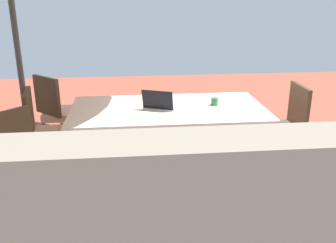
{
  "coord_description": "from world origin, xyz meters",
  "views": [
    {
      "loc": [
        0.38,
        3.71,
        1.93
      ],
      "look_at": [
        0.0,
        0.0,
        0.61
      ],
      "focal_mm": 40.35,
      "sensor_mm": 36.0,
      "label": 1
    }
  ],
  "objects_px": {
    "chair_west": "(284,124)",
    "laptop": "(160,105)",
    "chair_southeast": "(59,110)",
    "cup": "(215,102)",
    "dining_table": "(168,112)",
    "chair_northeast": "(21,163)",
    "chair_east": "(46,130)"
  },
  "relations": [
    {
      "from": "chair_east",
      "to": "chair_southeast",
      "type": "height_order",
      "value": "same"
    },
    {
      "from": "laptop",
      "to": "cup",
      "type": "height_order",
      "value": "laptop"
    },
    {
      "from": "chair_west",
      "to": "chair_southeast",
      "type": "height_order",
      "value": "same"
    },
    {
      "from": "chair_northeast",
      "to": "chair_west",
      "type": "distance_m",
      "value": 2.65
    },
    {
      "from": "chair_west",
      "to": "laptop",
      "type": "height_order",
      "value": "laptop"
    },
    {
      "from": "laptop",
      "to": "cup",
      "type": "relative_size",
      "value": 4.78
    },
    {
      "from": "dining_table",
      "to": "chair_west",
      "type": "xyz_separation_m",
      "value": [
        -1.25,
        0.05,
        -0.16
      ]
    },
    {
      "from": "chair_west",
      "to": "chair_east",
      "type": "bearing_deg",
      "value": -91.7
    },
    {
      "from": "chair_east",
      "to": "laptop",
      "type": "distance_m",
      "value": 1.2
    },
    {
      "from": "chair_southeast",
      "to": "chair_northeast",
      "type": "bearing_deg",
      "value": 130.96
    },
    {
      "from": "chair_southeast",
      "to": "laptop",
      "type": "relative_size",
      "value": 2.52
    },
    {
      "from": "chair_east",
      "to": "cup",
      "type": "height_order",
      "value": "chair_east"
    },
    {
      "from": "chair_northeast",
      "to": "laptop",
      "type": "distance_m",
      "value": 1.44
    },
    {
      "from": "chair_northeast",
      "to": "laptop",
      "type": "bearing_deg",
      "value": -15.95
    },
    {
      "from": "cup",
      "to": "laptop",
      "type": "bearing_deg",
      "value": 6.47
    },
    {
      "from": "chair_northeast",
      "to": "chair_west",
      "type": "height_order",
      "value": "same"
    },
    {
      "from": "chair_east",
      "to": "chair_northeast",
      "type": "bearing_deg",
      "value": 167.77
    },
    {
      "from": "chair_southeast",
      "to": "cup",
      "type": "bearing_deg",
      "value": -158.58
    },
    {
      "from": "chair_southeast",
      "to": "laptop",
      "type": "height_order",
      "value": "laptop"
    },
    {
      "from": "chair_east",
      "to": "laptop",
      "type": "xyz_separation_m",
      "value": [
        -1.17,
        0.07,
        0.26
      ]
    },
    {
      "from": "chair_southeast",
      "to": "cup",
      "type": "xyz_separation_m",
      "value": [
        -1.74,
        0.71,
        0.26
      ]
    },
    {
      "from": "dining_table",
      "to": "chair_east",
      "type": "height_order",
      "value": "chair_east"
    },
    {
      "from": "dining_table",
      "to": "laptop",
      "type": "distance_m",
      "value": 0.14
    },
    {
      "from": "chair_northeast",
      "to": "cup",
      "type": "xyz_separation_m",
      "value": [
        -1.81,
        -0.77,
        0.26
      ]
    },
    {
      "from": "chair_southeast",
      "to": "laptop",
      "type": "distance_m",
      "value": 1.42
    },
    {
      "from": "chair_northeast",
      "to": "chair_southeast",
      "type": "relative_size",
      "value": 1.0
    },
    {
      "from": "chair_west",
      "to": "chair_east",
      "type": "xyz_separation_m",
      "value": [
        2.5,
        -0.07,
        0.0
      ]
    },
    {
      "from": "chair_west",
      "to": "cup",
      "type": "height_order",
      "value": "chair_west"
    },
    {
      "from": "laptop",
      "to": "cup",
      "type": "bearing_deg",
      "value": -151.1
    },
    {
      "from": "laptop",
      "to": "chair_southeast",
      "type": "bearing_deg",
      "value": -11.43
    },
    {
      "from": "dining_table",
      "to": "laptop",
      "type": "height_order",
      "value": "laptop"
    },
    {
      "from": "chair_northeast",
      "to": "chair_east",
      "type": "bearing_deg",
      "value": 39.83
    }
  ]
}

